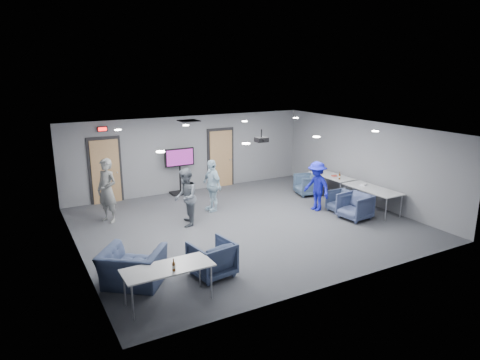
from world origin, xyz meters
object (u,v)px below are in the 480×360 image
bottle_right (340,177)px  chair_front_a (212,258)px  person_d (317,186)px  chair_right_a (308,185)px  table_right_a (331,177)px  table_front_left (168,269)px  tv_stand (180,168)px  person_c (212,185)px  chair_front_b (133,267)px  chair_right_b (341,202)px  person_a (107,191)px  table_right_b (372,190)px  bottle_front (174,266)px  person_b (186,197)px  chair_right_c (355,207)px  projector (262,139)px

bottle_right → chair_front_a: bearing=-154.9°
person_d → chair_right_a: (0.80, 1.46, -0.41)m
table_right_a → table_front_left: size_ratio=1.00×
tv_stand → person_d: bearing=-50.9°
person_c → person_d: (2.86, -1.55, -0.04)m
chair_front_b → bottle_right: bearing=-124.8°
chair_right_b → tv_stand: bearing=-140.5°
table_front_left → person_c: bearing=55.8°
person_a → tv_stand: size_ratio=1.14×
person_a → table_right_b: size_ratio=0.99×
chair_front_b → bottle_right: 8.03m
chair_front_a → table_right_a: (6.18, 3.38, 0.29)m
person_d → table_right_a: (1.45, 0.99, -0.10)m
person_c → table_right_b: (4.31, -2.46, -0.13)m
person_c → bottle_front: 5.62m
person_b → table_front_left: size_ratio=0.97×
person_b → person_c: person_b is taller
chair_right_c → chair_front_a: (-5.21, -1.19, 0.01)m
person_c → projector: projector is taller
chair_front_b → chair_right_c: bearing=-135.8°
chair_right_b → bottle_right: size_ratio=2.89×
chair_right_c → table_front_left: bearing=-80.7°
chair_front_a → table_front_left: 1.36m
table_front_left → tv_stand: 7.33m
person_a → table_front_left: bearing=-31.5°
chair_right_a → chair_right_c: (-0.31, -2.66, 0.01)m
person_b → bottle_right: (5.39, -0.27, 0.00)m
chair_right_b → projector: 3.38m
person_c → table_front_left: 5.47m
projector → person_b: bearing=161.2°
bottle_front → projector: (3.82, 3.17, 1.59)m
chair_right_b → table_right_b: size_ratio=0.39×
person_d → table_right_b: size_ratio=0.82×
chair_right_a → table_front_left: bearing=-43.2°
bottle_right → chair_right_a: bearing=117.0°
person_a → chair_right_a: size_ratio=2.32×
chair_right_b → projector: projector is taller
person_c → chair_right_a: bearing=82.7°
table_right_b → person_c: bearing=60.2°
tv_stand → projector: projector is taller
table_right_b → projector: 4.00m
chair_right_b → chair_front_a: size_ratio=0.86×
person_a → chair_right_b: (6.49, -2.61, -0.60)m
chair_front_a → bottle_front: bearing=26.8°
chair_right_c → bottle_front: (-6.35, -2.00, 0.44)m
person_d → table_right_a: bearing=119.3°
person_d → tv_stand: bearing=-145.9°
chair_right_c → table_right_a: (0.96, 2.18, 0.30)m
chair_front_b → person_b: bearing=-92.4°
person_c → chair_right_c: (3.35, -2.75, -0.43)m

